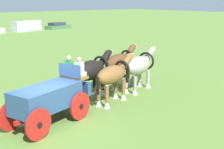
# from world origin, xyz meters

# --- Properties ---
(ground_plane) EXTENTS (220.00, 220.00, 0.00)m
(ground_plane) POSITION_xyz_m (0.00, 0.00, 0.00)
(ground_plane) COLOR olive
(show_wagon) EXTENTS (5.82, 2.52, 2.55)m
(show_wagon) POSITION_xyz_m (0.18, 0.05, 1.12)
(show_wagon) COLOR #2D4C7A
(show_wagon) RESTS_ON ground
(draft_horse_rear_near) EXTENTS (3.02, 1.53, 2.29)m
(draft_horse_rear_near) POSITION_xyz_m (3.45, 1.71, 1.41)
(draft_horse_rear_near) COLOR black
(draft_horse_rear_near) RESTS_ON ground
(draft_horse_rear_off) EXTENTS (3.07, 1.43, 2.23)m
(draft_horse_rear_off) POSITION_xyz_m (3.84, 0.47, 1.36)
(draft_horse_rear_off) COLOR brown
(draft_horse_rear_off) RESTS_ON ground
(draft_horse_lead_near) EXTENTS (3.15, 1.47, 2.28)m
(draft_horse_lead_near) POSITION_xyz_m (5.96, 2.45, 1.40)
(draft_horse_lead_near) COLOR brown
(draft_horse_lead_near) RESTS_ON ground
(draft_horse_lead_off) EXTENTS (3.15, 1.57, 2.24)m
(draft_horse_lead_off) POSITION_xyz_m (6.31, 1.20, 1.37)
(draft_horse_lead_off) COLOR #9E998E
(draft_horse_lead_off) RESTS_ON ground
(parked_vehicle_f) EXTENTS (5.16, 2.78, 1.62)m
(parked_vehicle_f) POSITION_xyz_m (15.76, 36.37, 0.78)
(parked_vehicle_f) COLOR silver
(parked_vehicle_f) RESTS_ON ground
(parked_vehicle_g) EXTENTS (4.80, 2.72, 1.10)m
(parked_vehicle_g) POSITION_xyz_m (21.34, 36.13, 0.47)
(parked_vehicle_g) COLOR #477047
(parked_vehicle_g) RESTS_ON ground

